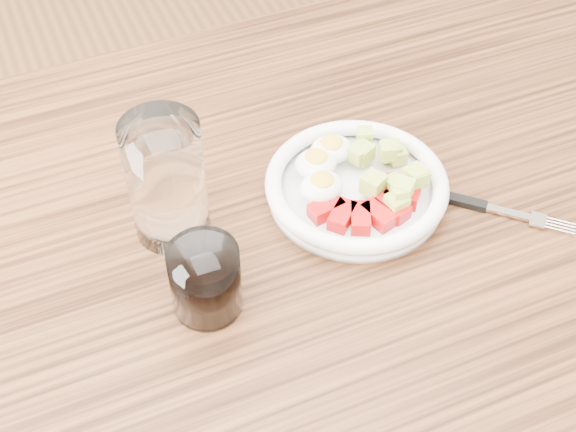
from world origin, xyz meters
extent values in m
cube|color=brown|center=(0.65, 0.35, 0.36)|extent=(0.07, 0.07, 0.73)
cube|color=#593118|center=(0.00, 0.00, 0.75)|extent=(1.50, 0.90, 0.04)
cylinder|color=white|center=(0.09, 0.03, 0.78)|extent=(0.22, 0.22, 0.01)
torus|color=white|center=(0.09, 0.03, 0.79)|extent=(0.23, 0.23, 0.02)
cube|color=#BA0B0D|center=(0.04, 0.01, 0.79)|extent=(0.04, 0.03, 0.02)
cube|color=#BA0B0D|center=(0.05, -0.01, 0.79)|extent=(0.05, 0.05, 0.02)
cube|color=#BA0B0D|center=(0.07, -0.02, 0.79)|extent=(0.04, 0.05, 0.02)
cube|color=#BA0B0D|center=(0.09, -0.02, 0.79)|extent=(0.03, 0.05, 0.02)
cube|color=#BA0B0D|center=(0.11, -0.02, 0.79)|extent=(0.04, 0.05, 0.02)
cube|color=#BA0B0D|center=(0.13, -0.01, 0.79)|extent=(0.05, 0.04, 0.02)
cube|color=#BA0B0D|center=(0.14, 0.01, 0.79)|extent=(0.05, 0.04, 0.02)
ellipsoid|color=white|center=(0.06, 0.07, 0.80)|extent=(0.05, 0.05, 0.03)
ellipsoid|color=yellow|center=(0.06, 0.07, 0.82)|extent=(0.03, 0.03, 0.01)
ellipsoid|color=white|center=(0.08, 0.09, 0.80)|extent=(0.05, 0.05, 0.03)
ellipsoid|color=yellow|center=(0.08, 0.09, 0.82)|extent=(0.03, 0.03, 0.01)
ellipsoid|color=white|center=(0.05, 0.04, 0.80)|extent=(0.05, 0.05, 0.03)
ellipsoid|color=yellow|center=(0.05, 0.04, 0.82)|extent=(0.03, 0.03, 0.01)
cube|color=#BBCB4E|center=(0.13, 0.01, 0.80)|extent=(0.02, 0.02, 0.02)
cube|color=#BBCB4E|center=(0.13, 0.09, 0.81)|extent=(0.03, 0.03, 0.02)
cube|color=#BBCB4E|center=(0.13, -0.01, 0.81)|extent=(0.03, 0.03, 0.02)
cube|color=#BBCB4E|center=(0.16, 0.05, 0.79)|extent=(0.02, 0.02, 0.02)
cube|color=#BBCB4E|center=(0.16, 0.07, 0.79)|extent=(0.02, 0.02, 0.02)
cube|color=#BBCB4E|center=(0.16, 0.00, 0.81)|extent=(0.02, 0.02, 0.02)
cube|color=#BBCB4E|center=(0.12, -0.02, 0.80)|extent=(0.03, 0.03, 0.02)
cube|color=#BBCB4E|center=(0.11, 0.07, 0.81)|extent=(0.03, 0.03, 0.02)
cube|color=#BBCB4E|center=(0.15, 0.00, 0.81)|extent=(0.03, 0.03, 0.02)
cube|color=#BBCB4E|center=(0.10, 0.01, 0.81)|extent=(0.03, 0.03, 0.02)
cube|color=#BBCB4E|center=(0.16, 0.06, 0.80)|extent=(0.03, 0.03, 0.02)
cube|color=#BBCB4E|center=(0.12, 0.07, 0.80)|extent=(0.03, 0.03, 0.02)
cube|color=#BBCB4E|center=(0.12, -0.02, 0.81)|extent=(0.02, 0.02, 0.02)
cube|color=#BBCB4E|center=(0.14, 0.05, 0.81)|extent=(0.02, 0.02, 0.02)
cube|color=#BBCB4E|center=(0.14, 0.00, 0.80)|extent=(0.03, 0.03, 0.02)
cube|color=black|center=(0.19, -0.02, 0.77)|extent=(0.08, 0.08, 0.01)
cube|color=silver|center=(0.25, -0.07, 0.77)|extent=(0.05, 0.05, 0.00)
cube|color=silver|center=(0.28, -0.09, 0.77)|extent=(0.03, 0.03, 0.00)
cylinder|color=silver|center=(0.29, -0.12, 0.77)|extent=(0.03, 0.03, 0.00)
cylinder|color=silver|center=(0.29, -0.11, 0.77)|extent=(0.03, 0.03, 0.00)
cylinder|color=silver|center=(0.30, -0.11, 0.77)|extent=(0.03, 0.03, 0.00)
cylinder|color=silver|center=(0.30, -0.11, 0.77)|extent=(0.03, 0.03, 0.00)
cylinder|color=white|center=(-0.13, 0.07, 0.85)|extent=(0.09, 0.09, 0.16)
cylinder|color=white|center=(-0.13, -0.05, 0.81)|extent=(0.08, 0.08, 0.09)
cylinder|color=black|center=(-0.13, -0.05, 0.81)|extent=(0.07, 0.07, 0.08)
camera|label=1|loc=(-0.26, -0.57, 1.49)|focal=50.00mm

